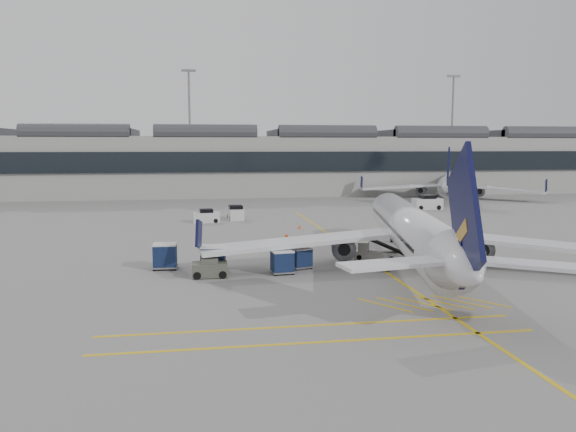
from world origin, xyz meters
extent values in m
plane|color=gray|center=(0.00, 0.00, 0.00)|extent=(220.00, 220.00, 0.00)
cube|color=#9E9E99|center=(0.00, 72.00, 5.50)|extent=(200.00, 20.00, 11.00)
cube|color=black|center=(0.00, 61.80, 6.50)|extent=(200.00, 0.50, 3.60)
cube|color=#38383D|center=(0.00, 72.00, 11.70)|extent=(200.00, 18.00, 1.40)
cylinder|color=slate|center=(-5.00, 86.00, 12.50)|extent=(0.44, 0.44, 25.00)
cube|color=slate|center=(-5.00, 86.00, 25.20)|extent=(3.00, 0.60, 0.50)
cylinder|color=slate|center=(55.00, 86.00, 12.50)|extent=(0.44, 0.44, 25.00)
cube|color=slate|center=(55.00, 86.00, 25.20)|extent=(3.00, 0.60, 0.50)
cube|color=gold|center=(10.00, 10.00, 0.01)|extent=(0.25, 60.00, 0.01)
cylinder|color=silver|center=(12.71, 3.48, 2.86)|extent=(8.94, 27.37, 3.42)
cone|color=silver|center=(15.88, 18.59, 2.86)|extent=(4.09, 4.26, 3.42)
cone|color=silver|center=(9.47, -11.99, 3.22)|extent=(4.24, 4.97, 3.42)
cube|color=silver|center=(3.99, 3.92, 2.04)|extent=(15.70, 4.91, 0.32)
cube|color=silver|center=(20.88, 0.37, 2.04)|extent=(15.02, 10.52, 0.32)
cylinder|color=slate|center=(7.65, 5.00, 1.41)|extent=(2.54, 3.59, 1.91)
cylinder|color=slate|center=(17.96, 2.84, 1.41)|extent=(2.54, 3.59, 1.91)
cube|color=black|center=(9.58, -11.46, 5.77)|extent=(1.69, 6.82, 7.61)
cylinder|color=black|center=(14.86, 13.70, 0.29)|extent=(0.37, 0.62, 0.58)
cylinder|color=black|center=(10.03, 1.72, 0.36)|extent=(0.77, 0.84, 0.73)
cylinder|color=black|center=(14.47, 0.79, 0.36)|extent=(0.77, 0.84, 0.73)
cylinder|color=silver|center=(41.01, 56.47, 2.74)|extent=(14.63, 24.78, 3.27)
cone|color=silver|center=(47.65, 69.68, 2.74)|extent=(4.48, 4.58, 3.27)
cone|color=silver|center=(34.22, 42.95, 3.09)|extent=(4.79, 5.20, 3.27)
cube|color=silver|center=(33.05, 59.01, 1.96)|extent=(15.09, 5.32, 0.30)
cube|color=silver|center=(47.81, 51.60, 1.96)|extent=(12.72, 12.62, 0.30)
cylinder|color=slate|center=(36.70, 59.12, 1.35)|extent=(3.04, 3.62, 1.83)
cylinder|color=slate|center=(45.72, 54.60, 1.35)|extent=(3.04, 3.62, 1.83)
cube|color=black|center=(34.46, 43.42, 5.52)|extent=(3.20, 6.03, 7.28)
cylinder|color=black|center=(45.50, 65.41, 0.28)|extent=(0.47, 0.61, 0.56)
cylinder|color=black|center=(38.10, 55.50, 0.35)|extent=(0.86, 0.89, 0.70)
cylinder|color=black|center=(41.98, 53.55, 0.35)|extent=(0.86, 0.89, 0.70)
cube|color=silver|center=(10.79, 6.20, 0.33)|extent=(3.84, 2.64, 0.66)
cube|color=black|center=(11.67, 5.85, 1.08)|extent=(3.35, 2.15, 1.39)
cube|color=silver|center=(9.83, 6.59, 0.99)|extent=(1.24, 1.45, 0.85)
cylinder|color=black|center=(9.33, 6.08, 0.21)|extent=(0.45, 0.31, 0.41)
cylinder|color=black|center=(9.82, 7.31, 0.21)|extent=(0.45, 0.31, 0.41)
cylinder|color=black|center=(11.77, 5.10, 0.21)|extent=(0.45, 0.31, 0.41)
cylinder|color=black|center=(12.26, 6.32, 0.21)|extent=(0.45, 0.31, 0.41)
cube|color=gray|center=(2.29, 2.10, 0.17)|extent=(1.79, 1.54, 0.12)
cube|color=#122148|center=(2.29, 2.10, 0.94)|extent=(1.64, 1.48, 1.40)
cube|color=silver|center=(2.29, 2.10, 1.68)|extent=(1.70, 1.53, 0.10)
cylinder|color=black|center=(1.69, 1.49, 0.11)|extent=(0.22, 0.12, 0.21)
cylinder|color=black|center=(1.56, 2.54, 0.11)|extent=(0.22, 0.12, 0.21)
cylinder|color=black|center=(3.03, 1.66, 0.11)|extent=(0.22, 0.12, 0.21)
cylinder|color=black|center=(2.90, 2.71, 0.11)|extent=(0.22, 0.12, 0.21)
cube|color=gray|center=(4.00, 3.64, 0.16)|extent=(1.81, 1.64, 0.11)
cube|color=#122148|center=(4.00, 3.64, 0.87)|extent=(1.67, 1.56, 1.28)
cube|color=silver|center=(4.00, 3.64, 1.54)|extent=(1.73, 1.62, 0.09)
cylinder|color=black|center=(3.56, 2.99, 0.10)|extent=(0.21, 0.14, 0.19)
cylinder|color=black|center=(3.26, 3.91, 0.10)|extent=(0.21, 0.14, 0.19)
cylinder|color=black|center=(4.74, 3.37, 0.10)|extent=(0.21, 0.14, 0.19)
cylinder|color=black|center=(4.44, 4.29, 0.10)|extent=(0.21, 0.14, 0.19)
cube|color=gray|center=(-2.68, 3.40, 0.20)|extent=(2.09, 1.80, 0.13)
cube|color=#122148|center=(-2.68, 3.40, 1.09)|extent=(1.91, 1.72, 1.62)
cube|color=silver|center=(-2.68, 3.40, 1.94)|extent=(1.98, 1.79, 0.11)
cylinder|color=black|center=(-3.54, 2.90, 0.12)|extent=(0.26, 0.14, 0.25)
cylinder|color=black|center=(-3.38, 4.11, 0.12)|extent=(0.26, 0.14, 0.25)
cylinder|color=black|center=(-1.99, 2.69, 0.12)|extent=(0.26, 0.14, 0.25)
cylinder|color=black|center=(-1.83, 3.91, 0.12)|extent=(0.26, 0.14, 0.25)
cube|color=gray|center=(-6.27, 5.12, 0.20)|extent=(1.93, 1.62, 0.13)
cube|color=#122148|center=(-6.27, 5.12, 1.08)|extent=(1.77, 1.56, 1.59)
cube|color=silver|center=(-6.27, 5.12, 1.91)|extent=(1.82, 1.62, 0.11)
cylinder|color=black|center=(-7.07, 4.55, 0.12)|extent=(0.25, 0.12, 0.24)
cylinder|color=black|center=(-7.01, 5.76, 0.12)|extent=(0.25, 0.12, 0.24)
cylinder|color=black|center=(-5.53, 4.48, 0.12)|extent=(0.25, 0.12, 0.24)
cylinder|color=black|center=(-5.48, 5.69, 0.12)|extent=(0.25, 0.12, 0.24)
imported|color=#F0440C|center=(3.90, 9.88, 0.84)|extent=(0.72, 0.62, 1.68)
imported|color=#F6480C|center=(4.35, 3.46, 0.80)|extent=(0.98, 0.92, 1.59)
cube|color=#4F5144|center=(-2.99, 1.95, 0.55)|extent=(2.49, 1.50, 0.99)
cube|color=#4F5144|center=(-2.99, 1.95, 1.14)|extent=(1.20, 1.20, 0.50)
cylinder|color=black|center=(-3.89, 1.30, 0.28)|extent=(0.56, 0.25, 0.56)
cylinder|color=black|center=(-3.88, 2.60, 0.28)|extent=(0.56, 0.25, 0.56)
cylinder|color=black|center=(-2.10, 1.30, 0.28)|extent=(0.56, 0.25, 0.56)
cylinder|color=black|center=(-2.09, 2.59, 0.28)|extent=(0.56, 0.25, 0.56)
cone|color=#F24C0A|center=(7.62, 23.95, 0.26)|extent=(0.38, 0.38, 0.52)
cone|color=#F24C0A|center=(11.60, 8.28, 0.23)|extent=(0.32, 0.32, 0.45)
cube|color=silver|center=(-2.71, 31.05, 0.62)|extent=(3.31, 1.85, 1.24)
cube|color=black|center=(-2.71, 31.05, 1.38)|extent=(1.71, 1.63, 0.53)
cylinder|color=black|center=(-3.71, 30.25, 0.27)|extent=(0.55, 0.24, 0.53)
cylinder|color=black|center=(-3.82, 31.67, 0.27)|extent=(0.55, 0.24, 0.53)
cylinder|color=black|center=(-1.59, 30.42, 0.27)|extent=(0.55, 0.24, 0.53)
cylinder|color=black|center=(-1.70, 31.84, 0.27)|extent=(0.55, 0.24, 0.53)
cube|color=silver|center=(1.03, 33.26, 0.68)|extent=(1.99, 3.63, 1.37)
cube|color=black|center=(1.03, 33.26, 1.52)|extent=(1.78, 1.87, 0.59)
cylinder|color=black|center=(1.89, 32.14, 0.29)|extent=(0.25, 0.60, 0.59)
cylinder|color=black|center=(0.33, 32.03, 0.29)|extent=(0.25, 0.60, 0.59)
cylinder|color=black|center=(1.73, 34.48, 0.29)|extent=(0.25, 0.60, 0.59)
cylinder|color=black|center=(0.17, 34.38, 0.29)|extent=(0.25, 0.60, 0.59)
cube|color=silver|center=(29.83, 40.25, 0.80)|extent=(4.15, 2.09, 1.61)
cube|color=black|center=(29.83, 40.25, 1.78)|extent=(2.08, 1.96, 0.69)
cylinder|color=black|center=(28.45, 39.32, 0.34)|extent=(0.69, 0.26, 0.69)
cylinder|color=black|center=(28.44, 41.16, 0.34)|extent=(0.69, 0.26, 0.69)
cylinder|color=black|center=(31.21, 39.34, 0.34)|extent=(0.69, 0.26, 0.69)
cylinder|color=black|center=(31.20, 41.18, 0.34)|extent=(0.69, 0.26, 0.69)
camera|label=1|loc=(-3.79, -37.79, 9.35)|focal=35.00mm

